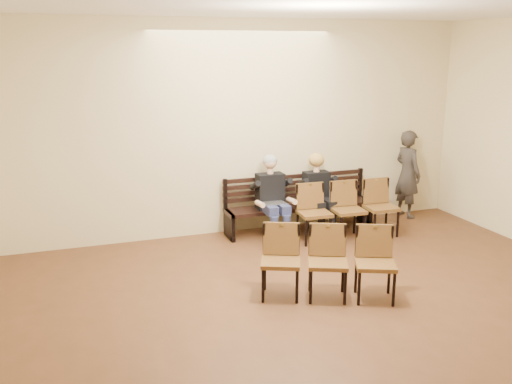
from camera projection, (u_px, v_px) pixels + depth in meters
room_walls at (381, 104)px, 5.33m from camera, size 8.02×10.01×3.51m
bench at (300, 217)px, 9.73m from camera, size 2.60×0.90×0.45m
seated_man at (272, 197)px, 9.33m from camera, size 0.55×0.77×1.33m
seated_woman at (318, 196)px, 9.61m from camera, size 0.53×0.73×1.23m
laptop at (275, 205)px, 9.22m from camera, size 0.34×0.28×0.24m
water_bottle at (331, 202)px, 9.41m from camera, size 0.07×0.07×0.23m
bag at (277, 240)px, 8.88m from camera, size 0.40×0.34×0.25m
passerby at (408, 167)px, 10.35m from camera, size 0.54×0.73×1.84m
chair_row_front at (348, 211)px, 9.26m from camera, size 1.70×0.60×0.93m
chair_row_back at (328, 263)px, 7.04m from camera, size 1.71×1.11×0.92m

